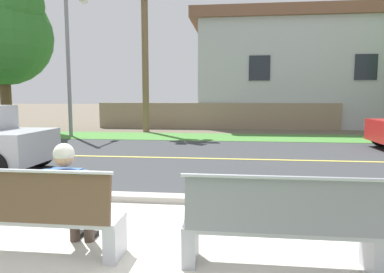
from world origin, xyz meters
TOP-DOWN VIEW (x-y plane):
  - ground_plane at (0.00, 8.00)m, footprint 140.00×140.00m
  - sidewalk_pavement at (0.00, 0.40)m, footprint 44.00×3.60m
  - curb_edge at (0.00, 2.35)m, footprint 44.00×0.30m
  - street_asphalt at (0.00, 6.50)m, footprint 52.00×8.00m
  - road_centre_line at (0.00, 6.50)m, footprint 48.00×0.14m
  - far_verge_grass at (0.00, 11.84)m, footprint 48.00×2.80m
  - bench_left at (-1.32, 0.18)m, footprint 1.97×0.48m
  - bench_right at (1.32, 0.18)m, footprint 1.97×0.48m
  - seated_person_blue at (-0.96, 0.35)m, footprint 0.52×0.68m
  - streetlamp at (-6.27, 11.65)m, footprint 0.24×2.10m
  - shade_tree_far_left at (-9.80, 12.35)m, footprint 4.55×4.55m
  - palm_tree_tall at (-3.45, 13.73)m, footprint 2.09×1.98m
  - garden_wall at (-0.09, 15.81)m, footprint 13.00×0.36m
  - house_across_street at (4.84, 19.01)m, footprint 12.81×6.91m

SIDE VIEW (x-z plane):
  - ground_plane at x=0.00m, z-range 0.00..0.00m
  - street_asphalt at x=0.00m, z-range 0.00..0.01m
  - sidewalk_pavement at x=0.00m, z-range 0.00..0.01m
  - far_verge_grass at x=0.00m, z-range 0.00..0.02m
  - road_centre_line at x=0.00m, z-range 0.01..0.01m
  - curb_edge at x=0.00m, z-range 0.00..0.11m
  - bench_left at x=-1.32m, z-range -0.04..0.97m
  - bench_right at x=1.32m, z-range -0.04..0.97m
  - seated_person_blue at x=-0.96m, z-range 0.05..1.30m
  - garden_wall at x=-0.09m, z-range 0.00..1.40m
  - house_across_street at x=4.84m, z-range 0.04..6.53m
  - streetlamp at x=-6.27m, z-range 0.50..7.02m
  - shade_tree_far_left at x=-9.80m, z-range 1.13..8.64m
  - palm_tree_tall at x=-3.45m, z-range 2.29..9.82m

